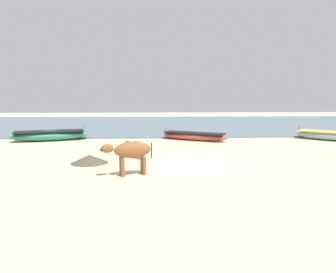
{
  "coord_description": "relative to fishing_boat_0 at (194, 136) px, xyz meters",
  "views": [
    {
      "loc": [
        -1.52,
        -10.41,
        2.29
      ],
      "look_at": [
        -0.86,
        3.26,
        0.6
      ],
      "focal_mm": 33.03,
      "sensor_mm": 36.0,
      "label": 1
    }
  ],
  "objects": [
    {
      "name": "calf_near_rust",
      "position": [
        -2.91,
        -5.02,
        0.24
      ],
      "size": [
        0.89,
        0.81,
        0.67
      ],
      "rotation": [
        0.0,
        0.0,
        2.43
      ],
      "color": "#9E4C28",
      "rests_on": "ground"
    },
    {
      "name": "fishing_boat_3",
      "position": [
        7.48,
        -0.42,
        0.03
      ],
      "size": [
        3.4,
        3.25,
        0.7
      ],
      "rotation": [
        0.0,
        0.0,
        2.4
      ],
      "color": "#8CA5B7",
      "rests_on": "ground"
    },
    {
      "name": "fishing_boat_0",
      "position": [
        0.0,
        0.0,
        0.0
      ],
      "size": [
        3.75,
        2.66,
        0.63
      ],
      "rotation": [
        0.0,
        0.0,
        2.62
      ],
      "color": "#B74733",
      "rests_on": "ground"
    },
    {
      "name": "sea_water",
      "position": [
        -0.73,
        10.87,
        -0.2
      ],
      "size": [
        60.0,
        20.0,
        0.08
      ],
      "primitive_type": "cube",
      "color": "slate",
      "rests_on": "ground"
    },
    {
      "name": "debris_pile_0",
      "position": [
        -4.52,
        -5.83,
        -0.09
      ],
      "size": [
        1.86,
        1.86,
        0.3
      ],
      "primitive_type": "cone",
      "rotation": [
        0.0,
        0.0,
        5.61
      ],
      "color": "brown",
      "rests_on": "ground"
    },
    {
      "name": "cow_adult_brown",
      "position": [
        -2.92,
        -7.65,
        0.49
      ],
      "size": [
        1.53,
        0.78,
        1.02
      ],
      "rotation": [
        0.0,
        0.0,
        3.45
      ],
      "color": "brown",
      "rests_on": "ground"
    },
    {
      "name": "ground",
      "position": [
        -0.73,
        -6.35,
        -0.24
      ],
      "size": [
        80.0,
        80.0,
        0.0
      ],
      "primitive_type": "plane",
      "color": "beige"
    },
    {
      "name": "fishing_boat_2",
      "position": [
        -7.88,
        0.21,
        0.06
      ],
      "size": [
        4.19,
        2.33,
        0.76
      ],
      "rotation": [
        0.0,
        0.0,
        0.31
      ],
      "color": "#338C66",
      "rests_on": "ground"
    }
  ]
}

